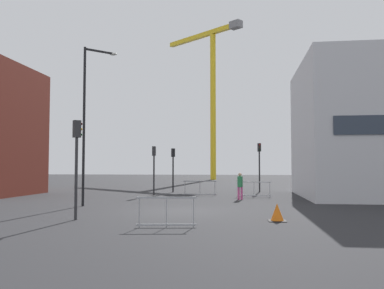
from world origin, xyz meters
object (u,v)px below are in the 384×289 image
streetlamp_tall (88,113)px  traffic_light_near (259,159)px  construction_crane (212,81)px  traffic_light_island (77,153)px  pedestrian_walking (240,184)px  traffic_cone_striped (277,213)px  traffic_light_verge (154,162)px  traffic_light_corner (173,163)px

streetlamp_tall → traffic_light_near: (9.87, 12.95, -2.34)m
construction_crane → streetlamp_tall: (-3.64, -43.04, -10.78)m
construction_crane → traffic_light_island: bearing=-92.2°
streetlamp_tall → pedestrian_walking: (8.29, 5.09, -4.07)m
streetlamp_tall → traffic_cone_striped: bearing=-26.6°
streetlamp_tall → traffic_light_island: 6.24m
construction_crane → traffic_light_island: construction_crane is taller
traffic_light_verge → traffic_cone_striped: 15.50m
traffic_light_island → streetlamp_tall: bearing=107.7°
pedestrian_walking → traffic_light_corner: bearing=129.7°
traffic_light_near → pedestrian_walking: 8.21m
traffic_light_corner → pedestrian_walking: 8.82m
streetlamp_tall → traffic_light_verge: streetlamp_tall is taller
pedestrian_walking → traffic_cone_striped: size_ratio=2.47×
streetlamp_tall → pedestrian_walking: size_ratio=5.07×
streetlamp_tall → traffic_light_near: streetlamp_tall is taller
traffic_light_corner → traffic_light_near: (7.13, 1.17, 0.28)m
pedestrian_walking → traffic_cone_striped: (1.49, -9.99, -0.68)m
traffic_light_verge → traffic_light_corner: size_ratio=1.00×
traffic_light_near → construction_crane: bearing=101.7°
construction_crane → pedestrian_walking: (4.65, -37.95, -14.85)m
traffic_light_corner → traffic_light_near: 7.23m
pedestrian_walking → construction_crane: bearing=97.0°
traffic_light_corner → traffic_light_near: bearing=9.3°
construction_crane → traffic_light_corner: bearing=-91.7°
streetlamp_tall → pedestrian_walking: bearing=31.6°
traffic_light_verge → pedestrian_walking: 7.28m
traffic_light_verge → pedestrian_walking: traffic_light_verge is taller
traffic_light_corner → traffic_light_verge: bearing=-103.4°
traffic_light_island → traffic_cone_striped: (8.03, 0.59, -2.38)m
pedestrian_walking → traffic_cone_striped: pedestrian_walking is taller
construction_crane → traffic_light_verge: 37.30m
streetlamp_tall → traffic_light_near: bearing=52.7°
traffic_light_corner → construction_crane: bearing=88.3°
traffic_light_corner → traffic_light_near: traffic_light_near is taller
traffic_light_near → traffic_cone_striped: bearing=-90.3°
construction_crane → streetlamp_tall: construction_crane is taller
traffic_light_corner → traffic_light_island: traffic_light_island is taller
traffic_light_island → pedestrian_walking: size_ratio=2.34×
streetlamp_tall → traffic_light_verge: 8.88m
streetlamp_tall → traffic_cone_striped: size_ratio=12.53×
traffic_light_corner → streetlamp_tall: bearing=-103.1°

